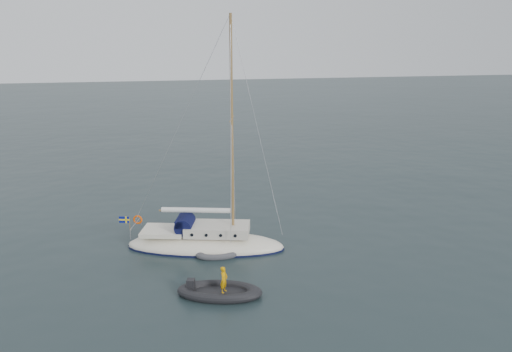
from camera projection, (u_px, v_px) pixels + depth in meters
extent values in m
plane|color=black|center=(272.00, 253.00, 29.69)|extent=(300.00, 300.00, 0.00)
ellipsoid|color=white|center=(206.00, 246.00, 30.35)|extent=(9.54, 2.97, 1.59)
cube|color=beige|center=(217.00, 228.00, 30.25)|extent=(3.82, 2.01, 0.58)
cube|color=white|center=(163.00, 235.00, 29.50)|extent=(2.54, 2.01, 0.26)
cylinder|color=black|center=(185.00, 226.00, 29.70)|extent=(1.02, 1.75, 1.02)
cube|color=black|center=(181.00, 223.00, 29.60)|extent=(0.48, 1.75, 0.42)
cylinder|color=olive|center=(231.00, 128.00, 28.94)|extent=(0.16, 0.16, 12.72)
cylinder|color=olive|center=(231.00, 117.00, 28.78)|extent=(0.05, 2.33, 0.05)
cylinder|color=olive|center=(196.00, 212.00, 29.65)|extent=(4.45, 0.11, 0.11)
cylinder|color=silver|center=(196.00, 211.00, 29.64)|extent=(4.14, 0.30, 0.30)
cylinder|color=#97989F|center=(133.00, 231.00, 28.97)|extent=(0.04, 2.33, 0.04)
torus|color=#E14600|center=(132.00, 227.00, 29.55)|extent=(0.57, 0.11, 0.57)
cylinder|color=olive|center=(126.00, 233.00, 28.91)|extent=(0.03, 0.03, 0.95)
cube|color=navy|center=(120.00, 228.00, 28.75)|extent=(0.64, 0.02, 0.40)
cube|color=yellow|center=(120.00, 228.00, 28.75)|extent=(0.66, 0.03, 0.10)
cube|color=yellow|center=(122.00, 228.00, 28.78)|extent=(0.10, 0.03, 0.42)
cylinder|color=black|center=(192.00, 224.00, 30.87)|extent=(0.19, 0.06, 0.19)
cylinder|color=black|center=(197.00, 236.00, 28.97)|extent=(0.19, 0.06, 0.19)
cylinder|color=black|center=(206.00, 223.00, 31.08)|extent=(0.19, 0.06, 0.19)
cylinder|color=black|center=(211.00, 235.00, 29.17)|extent=(0.19, 0.06, 0.19)
cylinder|color=black|center=(219.00, 222.00, 31.28)|extent=(0.19, 0.06, 0.19)
cylinder|color=black|center=(226.00, 233.00, 29.38)|extent=(0.19, 0.06, 0.19)
cylinder|color=black|center=(233.00, 221.00, 31.49)|extent=(0.19, 0.06, 0.19)
cylinder|color=black|center=(240.00, 232.00, 29.58)|extent=(0.19, 0.06, 0.19)
cube|color=#4D4D52|center=(218.00, 255.00, 29.12)|extent=(1.56, 0.64, 0.09)
cube|color=black|center=(220.00, 293.00, 24.61)|extent=(2.64, 1.10, 0.13)
cube|color=black|center=(191.00, 290.00, 24.18)|extent=(0.39, 0.39, 0.66)
imported|color=#D89305|center=(224.00, 279.00, 24.48)|extent=(0.47, 0.57, 1.35)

